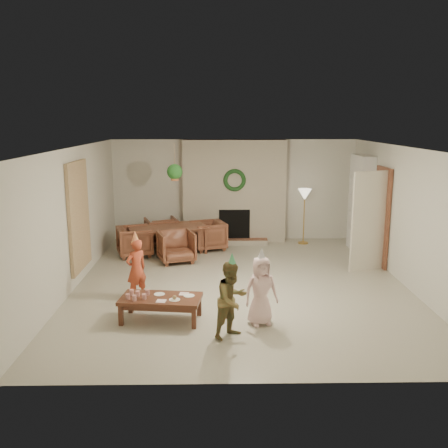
{
  "coord_description": "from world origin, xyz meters",
  "views": [
    {
      "loc": [
        -0.45,
        -8.65,
        2.99
      ],
      "look_at": [
        -0.3,
        0.4,
        1.05
      ],
      "focal_mm": 39.41,
      "sensor_mm": 36.0,
      "label": 1
    }
  ],
  "objects_px": {
    "dining_table": "(168,240)",
    "dining_chair_far": "(161,231)",
    "child_red": "(136,269)",
    "dining_chair_near": "(176,247)",
    "dining_chair_left": "(135,241)",
    "dining_chair_right": "(208,235)",
    "child_pink": "(261,291)",
    "coffee_table_top": "(161,299)",
    "child_plaid": "(232,300)"
  },
  "relations": [
    {
      "from": "dining_table",
      "to": "coffee_table_top",
      "type": "bearing_deg",
      "value": -104.47
    },
    {
      "from": "dining_chair_near",
      "to": "child_pink",
      "type": "distance_m",
      "value": 3.6
    },
    {
      "from": "child_red",
      "to": "dining_chair_left",
      "type": "bearing_deg",
      "value": -121.55
    },
    {
      "from": "child_red",
      "to": "child_pink",
      "type": "height_order",
      "value": "child_red"
    },
    {
      "from": "dining_chair_near",
      "to": "child_plaid",
      "type": "relative_size",
      "value": 0.68
    },
    {
      "from": "dining_chair_far",
      "to": "child_pink",
      "type": "relative_size",
      "value": 0.71
    },
    {
      "from": "coffee_table_top",
      "to": "dining_chair_far",
      "type": "bearing_deg",
      "value": 103.0
    },
    {
      "from": "dining_chair_far",
      "to": "dining_chair_left",
      "type": "height_order",
      "value": "same"
    },
    {
      "from": "coffee_table_top",
      "to": "child_red",
      "type": "relative_size",
      "value": 1.16
    },
    {
      "from": "dining_chair_right",
      "to": "child_pink",
      "type": "height_order",
      "value": "child_pink"
    },
    {
      "from": "dining_chair_near",
      "to": "child_pink",
      "type": "relative_size",
      "value": 0.71
    },
    {
      "from": "child_plaid",
      "to": "coffee_table_top",
      "type": "bearing_deg",
      "value": 108.73
    },
    {
      "from": "coffee_table_top",
      "to": "dining_chair_right",
      "type": "bearing_deg",
      "value": 87.94
    },
    {
      "from": "dining_chair_far",
      "to": "dining_chair_right",
      "type": "height_order",
      "value": "same"
    },
    {
      "from": "dining_chair_left",
      "to": "coffee_table_top",
      "type": "xyz_separation_m",
      "value": [
        0.96,
        -3.59,
        0.01
      ]
    },
    {
      "from": "dining_chair_left",
      "to": "child_red",
      "type": "relative_size",
      "value": 0.71
    },
    {
      "from": "dining_table",
      "to": "coffee_table_top",
      "type": "relative_size",
      "value": 1.43
    },
    {
      "from": "dining_chair_near",
      "to": "child_plaid",
      "type": "distance_m",
      "value": 3.85
    },
    {
      "from": "dining_chair_left",
      "to": "child_plaid",
      "type": "bearing_deg",
      "value": -172.35
    },
    {
      "from": "child_plaid",
      "to": "child_pink",
      "type": "bearing_deg",
      "value": 2.02
    },
    {
      "from": "dining_table",
      "to": "child_plaid",
      "type": "distance_m",
      "value": 4.61
    },
    {
      "from": "dining_chair_left",
      "to": "coffee_table_top",
      "type": "bearing_deg",
      "value": 176.9
    },
    {
      "from": "child_plaid",
      "to": "dining_table",
      "type": "bearing_deg",
      "value": 64.08
    },
    {
      "from": "dining_chair_far",
      "to": "child_red",
      "type": "xyz_separation_m",
      "value": [
        -0.03,
        -3.62,
        0.18
      ]
    },
    {
      "from": "dining_table",
      "to": "dining_chair_near",
      "type": "bearing_deg",
      "value": -90.0
    },
    {
      "from": "dining_table",
      "to": "dining_chair_near",
      "type": "xyz_separation_m",
      "value": [
        0.24,
        -0.72,
        0.03
      ]
    },
    {
      "from": "dining_chair_far",
      "to": "child_plaid",
      "type": "bearing_deg",
      "value": 88.5
    },
    {
      "from": "dining_chair_left",
      "to": "coffee_table_top",
      "type": "distance_m",
      "value": 3.72
    },
    {
      "from": "dining_table",
      "to": "dining_chair_right",
      "type": "bearing_deg",
      "value": 0.0
    },
    {
      "from": "dining_chair_near",
      "to": "child_pink",
      "type": "xyz_separation_m",
      "value": [
        1.5,
        -3.26,
        0.18
      ]
    },
    {
      "from": "dining_table",
      "to": "dining_chair_right",
      "type": "relative_size",
      "value": 2.34
    },
    {
      "from": "dining_chair_near",
      "to": "child_red",
      "type": "height_order",
      "value": "child_red"
    },
    {
      "from": "dining_chair_far",
      "to": "child_plaid",
      "type": "xyz_separation_m",
      "value": [
        1.53,
        -5.13,
        0.21
      ]
    },
    {
      "from": "dining_chair_right",
      "to": "child_pink",
      "type": "xyz_separation_m",
      "value": [
        0.84,
        -4.28,
        0.18
      ]
    },
    {
      "from": "dining_table",
      "to": "dining_chair_right",
      "type": "xyz_separation_m",
      "value": [
        0.9,
        0.29,
        0.03
      ]
    },
    {
      "from": "child_red",
      "to": "child_pink",
      "type": "relative_size",
      "value": 1.01
    },
    {
      "from": "dining_chair_left",
      "to": "child_plaid",
      "type": "xyz_separation_m",
      "value": [
        2.02,
        -4.18,
        0.21
      ]
    },
    {
      "from": "dining_table",
      "to": "child_pink",
      "type": "distance_m",
      "value": 4.35
    },
    {
      "from": "child_red",
      "to": "dining_chair_right",
      "type": "bearing_deg",
      "value": -151.3
    },
    {
      "from": "dining_table",
      "to": "child_red",
      "type": "bearing_deg",
      "value": -113.27
    },
    {
      "from": "dining_chair_far",
      "to": "child_red",
      "type": "distance_m",
      "value": 3.63
    },
    {
      "from": "dining_chair_near",
      "to": "dining_chair_left",
      "type": "bearing_deg",
      "value": 135.0
    },
    {
      "from": "dining_chair_left",
      "to": "dining_chair_far",
      "type": "bearing_deg",
      "value": -45.0
    },
    {
      "from": "dining_table",
      "to": "dining_chair_far",
      "type": "distance_m",
      "value": 0.76
    },
    {
      "from": "dining_chair_right",
      "to": "child_pink",
      "type": "relative_size",
      "value": 0.71
    },
    {
      "from": "dining_chair_right",
      "to": "child_pink",
      "type": "bearing_deg",
      "value": -7.03
    },
    {
      "from": "dining_table",
      "to": "child_red",
      "type": "distance_m",
      "value": 2.92
    },
    {
      "from": "dining_chair_left",
      "to": "dining_chair_right",
      "type": "bearing_deg",
      "value": -90.0
    },
    {
      "from": "dining_chair_right",
      "to": "coffee_table_top",
      "type": "xyz_separation_m",
      "value": [
        -0.66,
        -4.13,
        0.01
      ]
    },
    {
      "from": "dining_table",
      "to": "dining_chair_right",
      "type": "height_order",
      "value": "dining_chair_right"
    }
  ]
}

